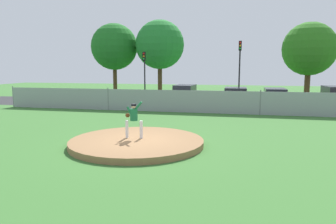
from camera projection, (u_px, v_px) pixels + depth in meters
ground_plane at (168, 121)px, 19.12m from camera, size 80.00×80.00×0.00m
asphalt_strip at (190, 105)px, 27.32m from camera, size 44.00×7.00×0.01m
pitchers_mound at (137, 142)px, 13.31m from camera, size 5.65×5.65×0.25m
pitcher_youth at (134, 117)px, 13.42m from camera, size 0.78×0.32×1.60m
baseball at (127, 132)px, 14.54m from camera, size 0.07×0.07×0.07m
chainlink_fence at (180, 101)px, 22.86m from camera, size 28.12×0.07×1.72m
parked_car_navy at (275, 98)px, 25.44m from camera, size 1.81×4.54×1.57m
parked_car_charcoal at (235, 98)px, 26.10m from camera, size 1.96×4.11×1.60m
parked_car_red at (335, 98)px, 24.66m from camera, size 1.88×4.75×1.79m
parked_car_white at (185, 95)px, 27.70m from camera, size 2.01×4.72×1.73m
traffic_cone_orange at (82, 98)px, 30.80m from camera, size 0.40×0.40×0.55m
traffic_light_near at (144, 67)px, 32.49m from camera, size 0.28×0.46×4.81m
traffic_light_far at (240, 61)px, 29.92m from camera, size 0.28×0.46×5.72m
tree_slender_far at (114, 47)px, 38.14m from camera, size 5.59×5.59×8.50m
tree_bushy_near at (160, 45)px, 36.61m from camera, size 5.67×5.67×8.69m
tree_tall_centre at (309, 49)px, 32.57m from camera, size 5.49×5.49×7.88m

